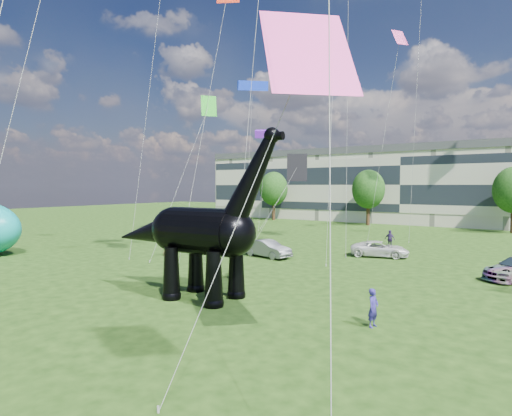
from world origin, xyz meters
The scene contains 11 objects.
ground centered at (0.00, 0.00, 0.00)m, with size 220.00×220.00×0.00m, color #16330C.
terrace_row centered at (-8.00, 62.00, 6.00)m, with size 78.00×11.00×12.00m, color beige.
tree_far_left centered at (-30.00, 53.00, 6.29)m, with size 5.20×5.20×9.44m.
tree_mid_left centered at (-12.00, 53.00, 6.29)m, with size 5.20×5.20×9.44m.
dinosaur_sculpture centered at (-4.07, 4.48, 3.65)m, with size 11.84×3.45×9.66m.
car_silver centered at (-19.65, 26.44, 0.81)m, with size 1.92×4.78×1.63m, color silver.
car_grey centered at (-8.29, 18.14, 0.77)m, with size 1.63×4.67×1.54m, color slate.
car_white centered at (-0.16, 24.10, 0.70)m, with size 2.32×5.03×1.40m, color silver.
gazebo_left centered at (-25.23, 24.81, 1.74)m, with size 4.57×4.57×2.47m.
visitors centered at (-1.20, 15.07, 0.90)m, with size 51.37×47.07×1.89m.
kites centered at (-11.40, 22.52, 19.47)m, with size 52.48×50.60×32.38m.
Camera 1 is at (12.55, -13.34, 6.37)m, focal length 30.00 mm.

